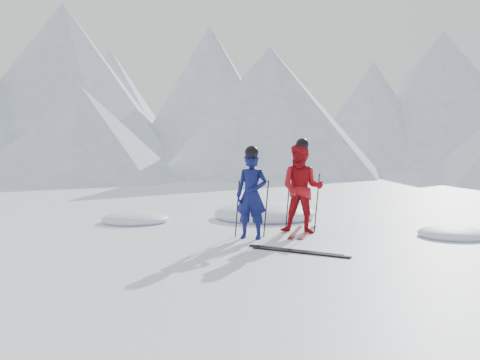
# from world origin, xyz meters

# --- Properties ---
(ground) EXTENTS (160.00, 160.00, 0.00)m
(ground) POSITION_xyz_m (0.00, 0.00, 0.00)
(ground) COLOR white
(ground) RESTS_ON ground
(mountain_range) EXTENTS (106.15, 62.94, 15.53)m
(mountain_range) POSITION_xyz_m (5.71, 35.31, 6.72)
(mountain_range) COLOR #B2BCD1
(mountain_range) RESTS_ON ground
(skier_blue) EXTENTS (0.66, 0.49, 1.66)m
(skier_blue) POSITION_xyz_m (-1.58, 0.23, 0.83)
(skier_blue) COLOR #0C124A
(skier_blue) RESTS_ON ground
(skier_red) EXTENTS (0.95, 0.78, 1.82)m
(skier_red) POSITION_xyz_m (-0.67, 1.07, 0.91)
(skier_red) COLOR #AB0D15
(skier_red) RESTS_ON ground
(pole_blue_left) EXTENTS (0.11, 0.08, 1.10)m
(pole_blue_left) POSITION_xyz_m (-1.88, 0.38, 0.55)
(pole_blue_left) COLOR black
(pole_blue_left) RESTS_ON ground
(pole_blue_right) EXTENTS (0.11, 0.07, 1.10)m
(pole_blue_right) POSITION_xyz_m (-1.33, 0.48, 0.55)
(pole_blue_right) COLOR black
(pole_blue_right) RESTS_ON ground
(pole_red_left) EXTENTS (0.12, 0.10, 1.21)m
(pole_red_left) POSITION_xyz_m (-0.97, 1.32, 0.61)
(pole_red_left) COLOR black
(pole_red_left) RESTS_ON ground
(pole_red_right) EXTENTS (0.12, 0.09, 1.21)m
(pole_red_right) POSITION_xyz_m (-0.37, 1.22, 0.61)
(pole_red_right) COLOR black
(pole_red_right) RESTS_ON ground
(ski_worn_left) EXTENTS (0.22, 1.70, 0.03)m
(ski_worn_left) POSITION_xyz_m (-0.79, 1.07, 0.01)
(ski_worn_left) COLOR black
(ski_worn_left) RESTS_ON ground
(ski_worn_right) EXTENTS (0.34, 1.70, 0.03)m
(ski_worn_right) POSITION_xyz_m (-0.55, 1.07, 0.01)
(ski_worn_right) COLOR black
(ski_worn_right) RESTS_ON ground
(ski_loose_a) EXTENTS (1.60, 0.74, 0.03)m
(ski_loose_a) POSITION_xyz_m (-0.71, -0.89, 0.01)
(ski_loose_a) COLOR black
(ski_loose_a) RESTS_ON ground
(ski_loose_b) EXTENTS (1.62, 0.69, 0.03)m
(ski_loose_b) POSITION_xyz_m (-0.61, -1.04, 0.01)
(ski_loose_b) COLOR black
(ski_loose_b) RESTS_ON ground
(snow_lumps) EXTENTS (8.27, 4.13, 0.55)m
(snow_lumps) POSITION_xyz_m (-1.80, 2.83, 0.00)
(snow_lumps) COLOR white
(snow_lumps) RESTS_ON ground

